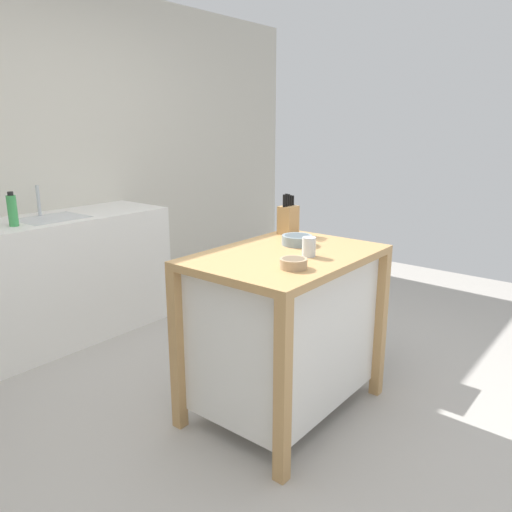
# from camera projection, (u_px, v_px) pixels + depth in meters

# --- Properties ---
(ground_plane) EXTENTS (6.86, 6.86, 0.00)m
(ground_plane) POSITION_uv_depth(u_px,v_px,m) (264.00, 415.00, 2.73)
(ground_plane) COLOR #ADA8A0
(ground_plane) RESTS_ON ground
(wall_back) EXTENTS (5.86, 0.10, 2.60)m
(wall_back) POSITION_uv_depth(u_px,v_px,m) (37.00, 159.00, 3.71)
(wall_back) COLOR beige
(wall_back) RESTS_ON ground
(kitchen_island) EXTENTS (1.02, 0.73, 0.91)m
(kitchen_island) POSITION_uv_depth(u_px,v_px,m) (285.00, 325.00, 2.67)
(kitchen_island) COLOR tan
(kitchen_island) RESTS_ON ground
(knife_block) EXTENTS (0.11, 0.09, 0.25)m
(knife_block) POSITION_uv_depth(u_px,v_px,m) (288.00, 219.00, 3.00)
(knife_block) COLOR tan
(knife_block) RESTS_ON kitchen_island
(bowl_ceramic_wide) EXTENTS (0.17, 0.17, 0.05)m
(bowl_ceramic_wide) POSITION_uv_depth(u_px,v_px,m) (297.00, 240.00, 2.74)
(bowl_ceramic_wide) COLOR gray
(bowl_ceramic_wide) RESTS_ON kitchen_island
(bowl_stoneware_deep) EXTENTS (0.13, 0.13, 0.05)m
(bowl_stoneware_deep) POSITION_uv_depth(u_px,v_px,m) (293.00, 263.00, 2.29)
(bowl_stoneware_deep) COLOR tan
(bowl_stoneware_deep) RESTS_ON kitchen_island
(drinking_cup) EXTENTS (0.07, 0.07, 0.10)m
(drinking_cup) POSITION_uv_depth(u_px,v_px,m) (309.00, 247.00, 2.49)
(drinking_cup) COLOR silver
(drinking_cup) RESTS_ON kitchen_island
(trash_bin) EXTENTS (0.36, 0.28, 0.63)m
(trash_bin) POSITION_uv_depth(u_px,v_px,m) (349.00, 317.00, 3.29)
(trash_bin) COLOR #B7B2A8
(trash_bin) RESTS_ON ground
(sink_counter) EXTENTS (1.66, 0.60, 0.92)m
(sink_counter) POSITION_uv_depth(u_px,v_px,m) (57.00, 279.00, 3.61)
(sink_counter) COLOR white
(sink_counter) RESTS_ON ground
(sink_faucet) EXTENTS (0.02, 0.02, 0.22)m
(sink_faucet) POSITION_uv_depth(u_px,v_px,m) (38.00, 201.00, 3.55)
(sink_faucet) COLOR #B7BCC1
(sink_faucet) RESTS_ON sink_counter
(bottle_hand_soap) EXTENTS (0.06, 0.06, 0.22)m
(bottle_hand_soap) POSITION_uv_depth(u_px,v_px,m) (12.00, 210.00, 3.18)
(bottle_hand_soap) COLOR green
(bottle_hand_soap) RESTS_ON sink_counter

